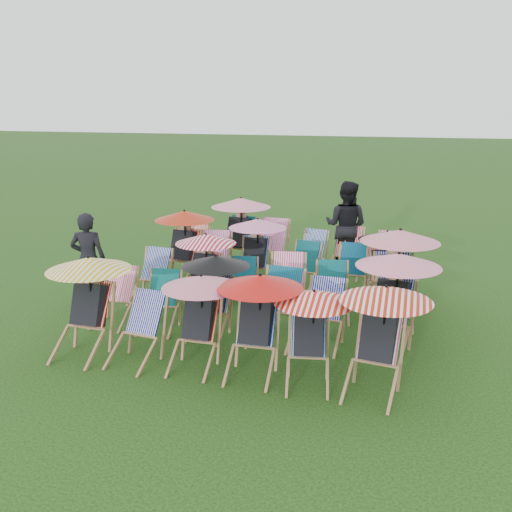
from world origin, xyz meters
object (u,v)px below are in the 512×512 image
(deckchair_29, at_px, (388,258))
(deckchair_5, at_px, (378,339))
(person_left, at_px, (88,260))
(person_rear, at_px, (346,226))
(deckchair_0, at_px, (85,305))

(deckchair_29, bearing_deg, deckchair_5, -83.04)
(person_left, xyz_separation_m, person_rear, (3.91, 3.36, 0.11))
(deckchair_5, bearing_deg, deckchair_0, -171.98)
(person_left, bearing_deg, deckchair_0, 106.23)
(person_rear, bearing_deg, deckchair_5, 112.00)
(deckchair_0, height_order, person_rear, person_rear)
(deckchair_0, height_order, person_left, person_left)
(person_rear, bearing_deg, person_left, 51.59)
(deckchair_0, distance_m, person_left, 2.01)
(deckchair_29, distance_m, person_left, 5.58)
(deckchair_0, relative_size, person_rear, 0.74)
(deckchair_0, bearing_deg, person_left, 120.79)
(deckchair_0, relative_size, person_left, 0.84)
(deckchair_0, relative_size, deckchair_5, 1.04)
(deckchair_5, bearing_deg, deckchair_29, 99.78)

